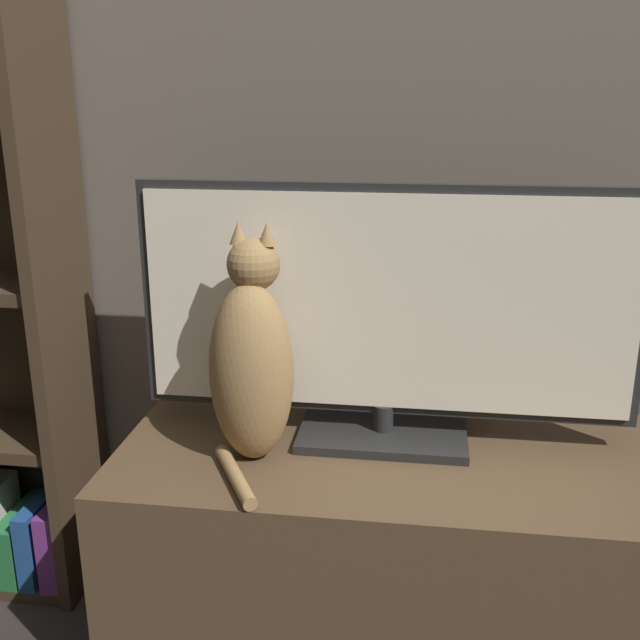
% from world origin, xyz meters
% --- Properties ---
extents(wall_back, '(4.80, 0.05, 2.60)m').
position_xyz_m(wall_back, '(0.00, 1.22, 1.30)').
color(wall_back, '#60564C').
rests_on(wall_back, ground_plane).
extents(tv_stand, '(1.18, 0.54, 0.49)m').
position_xyz_m(tv_stand, '(0.00, 0.91, 0.24)').
color(tv_stand, brown).
rests_on(tv_stand, ground_plane).
extents(tv, '(1.05, 0.22, 0.55)m').
position_xyz_m(tv, '(-0.03, 0.98, 0.77)').
color(tv, black).
rests_on(tv, tv_stand).
extents(cat, '(0.19, 0.30, 0.49)m').
position_xyz_m(cat, '(-0.29, 0.86, 0.69)').
color(cat, '#997547').
rests_on(cat, tv_stand).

